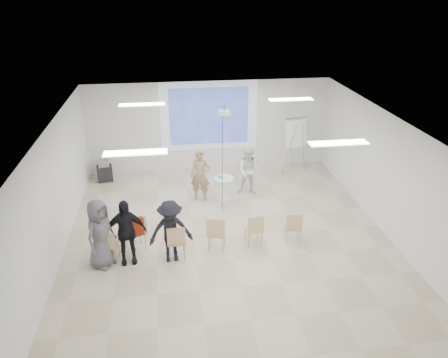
{
  "coord_description": "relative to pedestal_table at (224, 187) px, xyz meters",
  "views": [
    {
      "loc": [
        -1.38,
        -9.35,
        5.96
      ],
      "look_at": [
        0.0,
        0.8,
        1.25
      ],
      "focal_mm": 35.0,
      "sensor_mm": 36.0,
      "label": 1
    }
  ],
  "objects": [
    {
      "name": "chair_far_left",
      "position": [
        -3.01,
        -2.76,
        0.09
      ],
      "size": [
        0.45,
        0.47,
        0.83
      ],
      "rotation": [
        0.0,
        0.0,
        -0.15
      ],
      "color": "tan",
      "rests_on": "floor"
    },
    {
      "name": "chair_left_inner",
      "position": [
        -1.48,
        -2.85,
        0.13
      ],
      "size": [
        0.43,
        0.46,
        0.89
      ],
      "rotation": [
        0.0,
        0.0,
        0.03
      ],
      "color": "tan",
      "rests_on": "floor"
    },
    {
      "name": "chair_right_inner",
      "position": [
        0.41,
        -2.53,
        0.1
      ],
      "size": [
        0.43,
        0.46,
        0.84
      ],
      "rotation": [
        0.0,
        0.0,
        0.09
      ],
      "color": "tan",
      "rests_on": "floor"
    },
    {
      "name": "laptop",
      "position": [
        -1.48,
        -2.75,
        0.08
      ],
      "size": [
        0.33,
        0.25,
        0.03
      ],
      "primitive_type": "imported",
      "rotation": [
        0.0,
        0.0,
        3.17
      ],
      "color": "black",
      "rests_on": "chair_left_inner"
    },
    {
      "name": "chair_center",
      "position": [
        -0.53,
        -2.63,
        0.14
      ],
      "size": [
        0.53,
        0.55,
        0.91
      ],
      "rotation": [
        0.0,
        0.0,
        -0.25
      ],
      "color": "tan",
      "rests_on": "floor"
    },
    {
      "name": "ceiling",
      "position": [
        -0.16,
        -2.06,
        2.65
      ],
      "size": [
        8.0,
        9.0,
        0.1
      ],
      "primitive_type": "cube",
      "color": "white",
      "rests_on": "wall_back"
    },
    {
      "name": "wall_back",
      "position": [
        -0.16,
        2.49,
        1.1
      ],
      "size": [
        8.0,
        0.1,
        3.0
      ],
      "primitive_type": "cube",
      "color": "silver",
      "rests_on": "floor"
    },
    {
      "name": "av_cart",
      "position": [
        -3.62,
        1.83,
        -0.07
      ],
      "size": [
        0.53,
        0.45,
        0.72
      ],
      "rotation": [
        0.0,
        0.0,
        0.15
      ],
      "color": "black",
      "rests_on": "floor"
    },
    {
      "name": "audience_mid",
      "position": [
        -1.59,
        -2.86,
        0.46
      ],
      "size": [
        1.17,
        0.72,
        1.73
      ],
      "primitive_type": "imported",
      "rotation": [
        0.0,
        0.0,
        0.1
      ],
      "color": "black",
      "rests_on": "floor"
    },
    {
      "name": "projection_image",
      "position": [
        -0.16,
        2.41,
        1.45
      ],
      "size": [
        2.6,
        0.01,
        1.9
      ],
      "primitive_type": "cube",
      "color": "#354DB4",
      "rests_on": "wall_back"
    },
    {
      "name": "fluor_panel_sw",
      "position": [
        -2.16,
        -3.56,
        2.57
      ],
      "size": [
        1.2,
        0.3,
        0.02
      ],
      "primitive_type": "cube",
      "color": "white",
      "rests_on": "ceiling"
    },
    {
      "name": "flipchart_easel",
      "position": [
        2.57,
        1.59,
        1.03
      ],
      "size": [
        0.83,
        0.64,
        1.94
      ],
      "rotation": [
        0.0,
        0.0,
        0.18
      ],
      "color": "#94979C",
      "rests_on": "floor"
    },
    {
      "name": "ceiling_projector",
      "position": [
        -0.06,
        -0.56,
        2.29
      ],
      "size": [
        0.3,
        0.25,
        3.0
      ],
      "color": "white",
      "rests_on": "ceiling"
    },
    {
      "name": "projection_halo",
      "position": [
        -0.16,
        2.43,
        1.45
      ],
      "size": [
        3.2,
        0.01,
        2.3
      ],
      "primitive_type": "cube",
      "color": "silver",
      "rests_on": "wall_back"
    },
    {
      "name": "audience_left",
      "position": [
        -2.6,
        -2.8,
        0.5
      ],
      "size": [
        1.11,
        0.74,
        1.81
      ],
      "primitive_type": "imported",
      "rotation": [
        0.0,
        0.0,
        0.11
      ],
      "color": "black",
      "rests_on": "floor"
    },
    {
      "name": "pedestal_table",
      "position": [
        0.0,
        0.0,
        0.0
      ],
      "size": [
        0.66,
        0.66,
        0.73
      ],
      "rotation": [
        0.0,
        0.0,
        0.13
      ],
      "color": "silver",
      "rests_on": "floor"
    },
    {
      "name": "player_right",
      "position": [
        0.81,
        0.31,
        0.42
      ],
      "size": [
        0.94,
        0.83,
        1.64
      ],
      "primitive_type": "imported",
      "rotation": [
        0.0,
        0.0,
        -0.29
      ],
      "color": "white",
      "rests_on": "floor"
    },
    {
      "name": "wall_right",
      "position": [
        3.89,
        -2.06,
        1.1
      ],
      "size": [
        0.1,
        9.0,
        3.0
      ],
      "primitive_type": "cube",
      "color": "silver",
      "rests_on": "floor"
    },
    {
      "name": "controller_left",
      "position": [
        -0.49,
        0.35,
        0.76
      ],
      "size": [
        0.06,
        0.12,
        0.04
      ],
      "primitive_type": "cube",
      "rotation": [
        0.0,
        0.0,
        -0.2
      ],
      "color": "silver",
      "rests_on": "player_left"
    },
    {
      "name": "red_jacket",
      "position": [
        -2.44,
        -2.51,
        0.32
      ],
      "size": [
        0.47,
        0.28,
        0.45
      ],
      "primitive_type": "cube",
      "rotation": [
        0.0,
        0.0,
        0.4
      ],
      "color": "#AB2E15",
      "rests_on": "chair_left_mid"
    },
    {
      "name": "controller_right",
      "position": [
        0.63,
        0.56,
        0.7
      ],
      "size": [
        0.08,
        0.14,
        0.04
      ],
      "primitive_type": "cube",
      "rotation": [
        0.0,
        0.0,
        -0.29
      ],
      "color": "silver",
      "rests_on": "player_right"
    },
    {
      "name": "wall_left",
      "position": [
        -4.21,
        -2.06,
        1.1
      ],
      "size": [
        0.1,
        9.0,
        3.0
      ],
      "primitive_type": "cube",
      "color": "silver",
      "rests_on": "floor"
    },
    {
      "name": "chair_right_far",
      "position": [
        1.38,
        -2.52,
        0.09
      ],
      "size": [
        0.43,
        0.46,
        0.84
      ],
      "rotation": [
        0.0,
        0.0,
        -0.1
      ],
      "color": "tan",
      "rests_on": "floor"
    },
    {
      "name": "chair_left_mid",
      "position": [
        -2.41,
        -2.36,
        0.15
      ],
      "size": [
        0.59,
        0.61,
        0.94
      ],
      "rotation": [
        0.0,
        0.0,
        0.4
      ],
      "color": "tan",
      "rests_on": "floor"
    },
    {
      "name": "fluor_panel_nw",
      "position": [
        -2.16,
        -0.06,
        2.57
      ],
      "size": [
        1.2,
        0.3,
        0.02
      ],
      "primitive_type": "cube",
      "color": "white",
      "rests_on": "ceiling"
    },
    {
      "name": "fluor_panel_ne",
      "position": [
        1.84,
        -0.06,
        2.57
      ],
      "size": [
        1.2,
        0.3,
        0.02
      ],
      "primitive_type": "cube",
      "color": "white",
      "rests_on": "ceiling"
    },
    {
      "name": "fluor_panel_se",
      "position": [
        1.84,
        -3.56,
        2.57
      ],
      "size": [
        1.2,
        0.3,
        0.02
      ],
      "primitive_type": "cube",
      "color": "white",
      "rests_on": "ceiling"
    },
    {
      "name": "player_left",
      "position": [
        -0.67,
        0.1,
        0.48
      ],
      "size": [
        0.72,
        0.56,
        1.77
      ],
      "primitive_type": "imported",
      "rotation": [
        0.0,
        0.0,
        -0.2
      ],
      "color": "#A08562",
      "rests_on": "floor"
    },
    {
      "name": "floor",
      "position": [
        -0.16,
        -2.06,
        -0.45
      ],
      "size": [
        8.0,
        9.0,
        0.1
      ],
      "primitive_type": "cube",
      "color": "beige",
      "rests_on": "ground"
    },
    {
      "name": "audience_outer",
      "position": [
        -3.15,
        -2.84,
        0.52
      ],
      "size": [
        0.98,
        1.08,
        1.84
      ],
      "primitive_type": "imported",
      "rotation": [
        0.0,
        0.0,
        1.0
      ],
      "color": "slate",
      "rests_on": "floor"
    }
  ]
}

